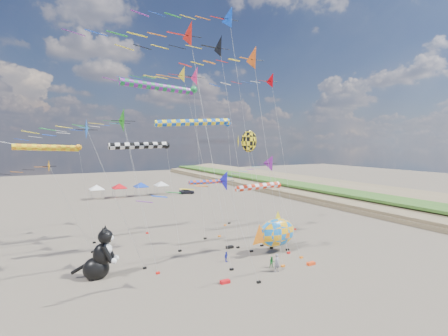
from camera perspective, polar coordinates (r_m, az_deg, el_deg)
The scene contains 32 objects.
ground at distance 30.85m, azimuth 10.46°, elevation -20.55°, with size 260.00×260.00×0.00m, color brown.
delta_kite_0 at distance 45.27m, azimuth -6.70°, elevation 14.55°, with size 13.07×2.32×22.47m.
delta_kite_1 at distance 39.38m, azimuth -0.83°, elevation 19.13°, with size 13.96×2.72×24.63m.
delta_kite_2 at distance 52.06m, azimuth -3.58°, elevation 14.64°, with size 14.28×3.07×24.02m.
delta_kite_3 at distance 34.68m, azimuth -20.50°, elevation 5.46°, with size 10.20×2.10×15.14m.
delta_kite_4 at distance 49.80m, azimuth 8.50°, elevation 13.80°, with size 11.70×2.34×22.65m.
delta_kite_5 at distance 37.04m, azimuth 9.22°, elevation 0.27°, with size 7.80×1.94×11.63m.
delta_kite_6 at distance 42.45m, azimuth -27.69°, elevation -0.30°, with size 10.01×1.55×11.11m.
delta_kite_7 at distance 33.25m, azimuth -15.78°, elevation 7.27°, with size 10.21×2.54×16.26m.
delta_kite_8 at distance 34.37m, azimuth 4.90°, elevation 16.86°, with size 10.25×2.44×21.88m.
delta_kite_9 at distance 33.88m, azimuth -4.86°, elevation 20.61°, with size 13.15×2.65×24.05m.
delta_kite_10 at distance 48.52m, azimuth -17.61°, elevation 6.75°, with size 11.02×2.12×16.54m.
delta_kite_11 at distance 29.51m, azimuth -0.23°, elevation -2.73°, with size 9.80×1.90×10.63m.
delta_kite_12 at distance 42.73m, azimuth 1.59°, elevation 23.23°, with size 13.92×2.77×28.43m.
windsock_0 at distance 52.84m, azimuth -2.72°, elevation -2.34°, with size 6.95×0.62×7.17m.
windsock_1 at distance 44.00m, azimuth -10.12°, elevation 12.79°, with size 11.04×0.92×19.98m.
windsock_2 at distance 39.27m, azimuth -13.20°, elevation 3.49°, with size 8.01×0.76×12.90m.
windsock_3 at distance 46.29m, azimuth -26.50°, elevation 2.93°, with size 8.71×0.78×12.62m.
windsock_4 at distance 39.38m, azimuth 6.00°, elevation -3.07°, with size 7.26×0.70×8.29m.
windsock_5 at distance 39.22m, azimuth -4.48°, elevation 7.33°, with size 10.27×0.76×15.44m.
angelfish_kite at distance 42.23m, azimuth 3.89°, elevation 4.24°, with size 3.74×3.02×14.30m.
cat_inflatable at distance 36.04m, azimuth -19.76°, elevation -12.76°, with size 3.71×1.86×5.01m, color black, non-canonical shape.
fish_inflatable at distance 41.68m, azimuth 8.50°, elevation -10.40°, with size 6.71×2.99×4.91m.
person_adult at distance 36.33m, azimuth 8.66°, elevation -15.06°, with size 0.66×0.44×1.82m, color gray.
child_green at distance 37.48m, azimuth 7.84°, elevation -14.98°, with size 0.56×0.43×1.14m, color #166F25.
child_blue at distance 38.77m, azimuth 0.35°, elevation -14.28°, with size 0.66×0.28×1.13m, color #242CB9.
kite_bag_0 at distance 39.09m, azimuth 14.01°, elevation -14.90°, with size 0.90×0.44×0.30m, color #F64314.
kite_bag_1 at distance 43.45m, azimuth 0.93°, elevation -12.79°, with size 0.90×0.44×0.30m, color black.
kite_bag_2 at distance 33.56m, azimuth 0.17°, elevation -18.08°, with size 0.90×0.44×0.30m, color red.
kite_bag_3 at distance 48.32m, azimuth 7.12°, elevation -11.05°, with size 0.90×0.44×0.30m, color #1336BE.
tent_row at distance 84.51m, azimuth -15.04°, elevation -2.46°, with size 19.20×4.20×3.80m.
parked_car at distance 86.96m, azimuth -6.12°, elevation -3.81°, with size 1.53×3.79×1.29m, color #26262D.
Camera 1 is at (-17.67, -21.72, 12.96)m, focal length 28.00 mm.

